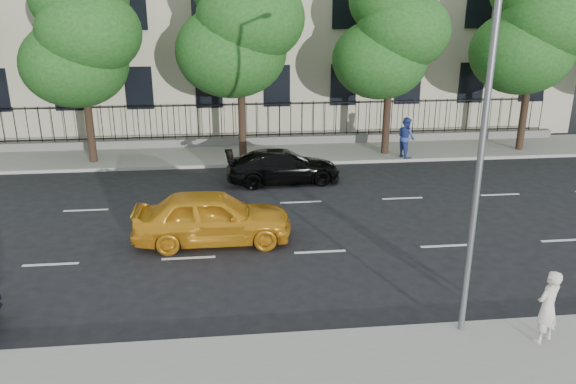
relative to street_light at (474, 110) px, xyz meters
name	(u,v)px	position (x,y,z in m)	size (l,w,h in m)	color
ground	(335,292)	(-2.50, 1.77, -5.15)	(120.00, 120.00, 0.00)	black
far_sidewalk	(283,153)	(-2.50, 15.77, -5.07)	(60.00, 4.00, 0.15)	gray
lane_markings	(309,224)	(-2.50, 6.52, -5.14)	(49.60, 4.62, 0.01)	silver
iron_fence	(279,134)	(-2.50, 17.47, -4.50)	(30.00, 0.50, 2.20)	slate
street_light	(474,110)	(0.00, 0.00, 0.00)	(0.25, 3.32, 8.05)	slate
tree_b	(81,36)	(-11.46, 15.13, 0.69)	(5.53, 5.12, 8.97)	#382619
tree_c	(240,22)	(-4.46, 15.13, 1.26)	(5.89, 5.50, 9.80)	#382619
tree_d	(391,34)	(2.54, 15.13, 0.69)	(5.34, 4.94, 8.84)	#382619
tree_e	(535,25)	(9.54, 15.13, 1.05)	(5.71, 5.31, 9.46)	#382619
yellow_taxi	(213,217)	(-5.77, 5.42, -4.30)	(2.00, 4.97, 1.69)	orange
black_sedan	(283,166)	(-2.93, 11.36, -4.45)	(1.95, 4.80, 1.39)	black
woman_near	(548,307)	(1.62, -1.18, -4.14)	(0.63, 0.41, 1.72)	beige
pedestrian_far	(406,137)	(3.28, 14.17, -4.03)	(0.94, 0.73, 1.94)	navy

